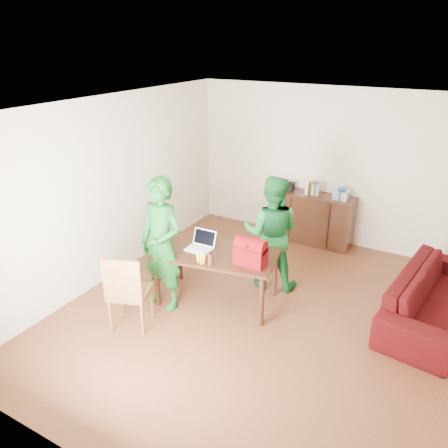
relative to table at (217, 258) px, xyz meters
The scene contains 10 objects.
room 0.99m from the table, ahead, with size 5.20×5.70×2.90m.
table is the anchor object (origin of this frame).
chair 1.29m from the table, 121.85° to the right, with size 0.60×0.59×1.05m.
person_near 0.77m from the table, 142.43° to the right, with size 0.67×0.44×1.83m, color #135719.
person_far 0.90m from the table, 57.56° to the left, with size 0.82×0.64×1.69m, color #166328.
laptop 0.28m from the table, 162.25° to the right, with size 0.34×0.24×0.24m.
bananas 0.41m from the table, 90.60° to the right, with size 0.17×0.11×0.06m, color gold, non-canonical shape.
bottle 0.43m from the table, 72.05° to the right, with size 0.06×0.06×0.19m, color #542213.
red_bag 0.61m from the table, 10.43° to the right, with size 0.39×0.23×0.29m, color maroon.
sofa 2.88m from the table, 20.36° to the left, with size 2.22×0.87×0.65m, color #37070F.
Camera 1 is at (1.93, -4.49, 3.43)m, focal length 35.00 mm.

